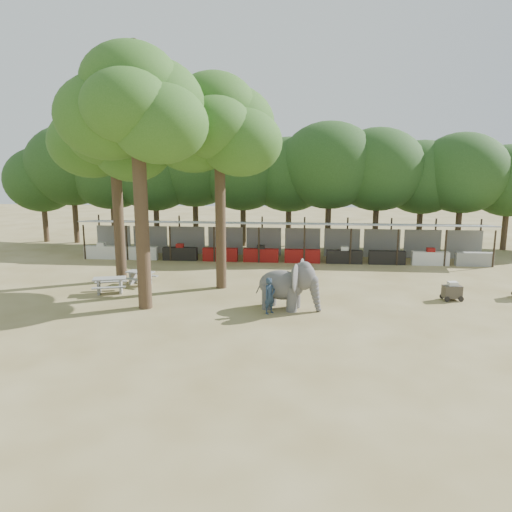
# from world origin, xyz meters

# --- Properties ---
(ground) EXTENTS (100.00, 100.00, 0.00)m
(ground) POSITION_xyz_m (0.00, 0.00, 0.00)
(ground) COLOR olive
(ground) RESTS_ON ground
(vendor_stalls) EXTENTS (28.00, 2.99, 2.80)m
(vendor_stalls) POSITION_xyz_m (-0.00, 13.84, 1.18)
(vendor_stalls) COLOR #97999E
(vendor_stalls) RESTS_ON ground
(yard_tree_left) EXTENTS (7.10, 6.90, 11.02)m
(yard_tree_left) POSITION_xyz_m (-9.13, 7.19, 8.20)
(yard_tree_left) COLOR #332316
(yard_tree_left) RESTS_ON ground
(yard_tree_center) EXTENTS (7.10, 6.90, 12.04)m
(yard_tree_center) POSITION_xyz_m (-6.13, 2.19, 9.21)
(yard_tree_center) COLOR #332316
(yard_tree_center) RESTS_ON ground
(yard_tree_back) EXTENTS (7.10, 6.90, 11.36)m
(yard_tree_back) POSITION_xyz_m (-3.13, 6.19, 8.54)
(yard_tree_back) COLOR #332316
(yard_tree_back) RESTS_ON ground
(backdrop_trees) EXTENTS (46.46, 5.95, 8.33)m
(backdrop_trees) POSITION_xyz_m (0.00, 19.00, 5.51)
(backdrop_trees) COLOR #332316
(backdrop_trees) RESTS_ON ground
(elephant) EXTENTS (3.14, 2.32, 2.33)m
(elephant) POSITION_xyz_m (0.78, 2.46, 1.17)
(elephant) COLOR #494746
(elephant) RESTS_ON ground
(handler) EXTENTS (0.70, 0.71, 1.67)m
(handler) POSITION_xyz_m (-0.06, 1.69, 0.84)
(handler) COLOR #26384C
(handler) RESTS_ON ground
(picnic_table_near) EXTENTS (2.01, 1.89, 0.83)m
(picnic_table_near) POSITION_xyz_m (-8.64, 4.29, 0.54)
(picnic_table_near) COLOR gray
(picnic_table_near) RESTS_ON ground
(picnic_table_far) EXTENTS (1.83, 1.73, 0.75)m
(picnic_table_far) POSITION_xyz_m (-7.61, 6.20, 0.49)
(picnic_table_far) COLOR gray
(picnic_table_far) RESTS_ON ground
(cart_front) EXTENTS (1.07, 0.79, 0.95)m
(cart_front) POSITION_xyz_m (8.86, 4.64, 0.47)
(cart_front) COLOR #362F26
(cart_front) RESTS_ON ground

